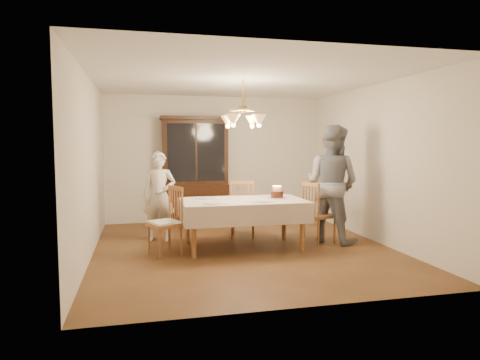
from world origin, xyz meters
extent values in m
plane|color=#523017|center=(0.00, 0.00, 0.00)|extent=(5.00, 5.00, 0.00)
plane|color=white|center=(0.00, 0.00, 2.60)|extent=(5.00, 5.00, 0.00)
plane|color=silver|center=(0.00, 2.50, 1.30)|extent=(4.50, 0.00, 4.50)
plane|color=silver|center=(0.00, -2.50, 1.30)|extent=(4.50, 0.00, 4.50)
plane|color=silver|center=(-2.25, 0.00, 1.30)|extent=(0.00, 5.00, 5.00)
plane|color=silver|center=(2.25, 0.00, 1.30)|extent=(0.00, 5.00, 5.00)
cube|color=brown|center=(0.00, 0.00, 0.73)|extent=(1.80, 1.00, 0.04)
cube|color=beige|center=(0.00, 0.00, 0.75)|extent=(1.90, 1.10, 0.01)
cylinder|color=brown|center=(-0.82, -0.42, 0.35)|extent=(0.07, 0.07, 0.71)
cylinder|color=brown|center=(0.82, -0.42, 0.35)|extent=(0.07, 0.07, 0.71)
cylinder|color=brown|center=(-0.82, 0.42, 0.35)|extent=(0.07, 0.07, 0.71)
cylinder|color=brown|center=(0.82, 0.42, 0.35)|extent=(0.07, 0.07, 0.71)
cube|color=black|center=(-0.45, 2.23, 0.40)|extent=(1.30, 0.50, 0.80)
cube|color=black|center=(-0.45, 2.28, 1.45)|extent=(1.30, 0.40, 1.30)
cube|color=black|center=(-0.45, 2.08, 1.45)|extent=(1.14, 0.01, 1.14)
cube|color=black|center=(-0.45, 2.23, 2.13)|extent=(1.38, 0.54, 0.06)
cube|color=brown|center=(0.19, 0.77, 0.45)|extent=(0.54, 0.53, 0.05)
cube|color=brown|center=(0.13, 0.59, 0.97)|extent=(0.39, 0.15, 0.06)
cylinder|color=brown|center=(0.41, 0.89, 0.21)|extent=(0.04, 0.04, 0.43)
cylinder|color=brown|center=(0.06, 0.99, 0.21)|extent=(0.04, 0.04, 0.43)
cylinder|color=brown|center=(0.31, 0.56, 0.21)|extent=(0.04, 0.04, 0.43)
cylinder|color=brown|center=(-0.03, 0.66, 0.21)|extent=(0.04, 0.04, 0.43)
cube|color=brown|center=(-1.21, -0.14, 0.45)|extent=(0.56, 0.57, 0.05)
cube|color=brown|center=(-1.04, -0.06, 0.97)|extent=(0.20, 0.38, 0.06)
cylinder|color=brown|center=(-1.44, -0.04, 0.21)|extent=(0.04, 0.04, 0.43)
cylinder|color=brown|center=(-1.29, -0.37, 0.21)|extent=(0.04, 0.04, 0.43)
cylinder|color=brown|center=(-1.13, 0.09, 0.21)|extent=(0.04, 0.04, 0.43)
cylinder|color=brown|center=(-0.98, -0.23, 0.21)|extent=(0.04, 0.04, 0.43)
cube|color=silver|center=(-1.21, -0.14, 0.48)|extent=(0.51, 0.52, 0.03)
cube|color=brown|center=(1.31, 0.08, 0.45)|extent=(0.53, 0.54, 0.05)
cube|color=brown|center=(1.13, 0.02, 0.97)|extent=(0.15, 0.39, 0.06)
cylinder|color=brown|center=(1.53, -0.05, 0.21)|extent=(0.04, 0.04, 0.43)
cylinder|color=brown|center=(1.42, 0.30, 0.21)|extent=(0.04, 0.04, 0.43)
cylinder|color=brown|center=(1.20, -0.15, 0.21)|extent=(0.04, 0.04, 0.43)
cylinder|color=brown|center=(1.10, 0.20, 0.21)|extent=(0.04, 0.04, 0.43)
imported|color=beige|center=(-1.24, 0.83, 0.75)|extent=(0.61, 0.46, 1.49)
imported|color=slate|center=(1.53, 0.10, 0.96)|extent=(1.15, 1.19, 1.93)
cylinder|color=white|center=(0.56, 0.03, 0.77)|extent=(0.30, 0.30, 0.01)
cylinder|color=#33140B|center=(0.56, 0.03, 0.83)|extent=(0.20, 0.20, 0.11)
cylinder|color=#598CD8|center=(0.62, 0.03, 0.91)|extent=(0.01, 0.01, 0.07)
sphere|color=#FFB23F|center=(0.62, 0.03, 0.95)|extent=(0.01, 0.01, 0.01)
cylinder|color=pink|center=(0.62, 0.05, 0.91)|extent=(0.01, 0.01, 0.07)
sphere|color=#FFB23F|center=(0.62, 0.05, 0.95)|extent=(0.01, 0.01, 0.01)
cylinder|color=#EACC66|center=(0.61, 0.07, 0.91)|extent=(0.01, 0.01, 0.07)
sphere|color=#FFB23F|center=(0.61, 0.07, 0.95)|extent=(0.01, 0.01, 0.01)
cylinder|color=#598CD8|center=(0.59, 0.08, 0.91)|extent=(0.01, 0.01, 0.07)
sphere|color=#FFB23F|center=(0.59, 0.08, 0.95)|extent=(0.01, 0.01, 0.01)
cylinder|color=pink|center=(0.57, 0.09, 0.91)|extent=(0.01, 0.01, 0.07)
sphere|color=#FFB23F|center=(0.57, 0.09, 0.95)|extent=(0.01, 0.01, 0.01)
cylinder|color=#EACC66|center=(0.55, 0.09, 0.91)|extent=(0.01, 0.01, 0.07)
sphere|color=#FFB23F|center=(0.55, 0.09, 0.95)|extent=(0.01, 0.01, 0.01)
cylinder|color=#598CD8|center=(0.53, 0.08, 0.91)|extent=(0.01, 0.01, 0.07)
sphere|color=#FFB23F|center=(0.53, 0.08, 0.95)|extent=(0.01, 0.01, 0.01)
cylinder|color=pink|center=(0.52, 0.07, 0.91)|extent=(0.01, 0.01, 0.07)
sphere|color=#FFB23F|center=(0.52, 0.07, 0.95)|extent=(0.01, 0.01, 0.01)
cylinder|color=#EACC66|center=(0.51, 0.05, 0.91)|extent=(0.01, 0.01, 0.07)
sphere|color=#FFB23F|center=(0.51, 0.05, 0.95)|extent=(0.01, 0.01, 0.01)
cylinder|color=#598CD8|center=(0.50, 0.03, 0.91)|extent=(0.01, 0.01, 0.07)
sphere|color=#FFB23F|center=(0.50, 0.03, 0.95)|extent=(0.01, 0.01, 0.01)
cylinder|color=pink|center=(0.51, 0.01, 0.91)|extent=(0.01, 0.01, 0.07)
sphere|color=#FFB23F|center=(0.51, 0.01, 0.95)|extent=(0.01, 0.01, 0.01)
cylinder|color=#EACC66|center=(0.52, -0.01, 0.91)|extent=(0.01, 0.01, 0.07)
sphere|color=#FFB23F|center=(0.52, -0.01, 0.95)|extent=(0.01, 0.01, 0.01)
cylinder|color=#598CD8|center=(0.53, -0.02, 0.91)|extent=(0.01, 0.01, 0.07)
sphere|color=#FFB23F|center=(0.53, -0.02, 0.95)|extent=(0.01, 0.01, 0.01)
cylinder|color=pink|center=(0.55, -0.03, 0.91)|extent=(0.01, 0.01, 0.07)
sphere|color=#FFB23F|center=(0.55, -0.03, 0.95)|extent=(0.01, 0.01, 0.01)
cylinder|color=#EACC66|center=(0.57, -0.03, 0.91)|extent=(0.01, 0.01, 0.07)
sphere|color=#FFB23F|center=(0.57, -0.03, 0.95)|extent=(0.01, 0.01, 0.01)
cylinder|color=#598CD8|center=(0.59, -0.02, 0.91)|extent=(0.01, 0.01, 0.07)
sphere|color=#FFB23F|center=(0.59, -0.02, 0.95)|extent=(0.01, 0.01, 0.01)
cylinder|color=pink|center=(0.61, -0.01, 0.91)|extent=(0.01, 0.01, 0.07)
sphere|color=#FFB23F|center=(0.61, -0.01, 0.95)|extent=(0.01, 0.01, 0.01)
cylinder|color=#EACC66|center=(0.62, 0.01, 0.91)|extent=(0.01, 0.01, 0.07)
sphere|color=#FFB23F|center=(0.62, 0.01, 0.95)|extent=(0.01, 0.01, 0.01)
cylinder|color=white|center=(-0.54, -0.32, 0.77)|extent=(0.26, 0.26, 0.02)
cube|color=silver|center=(-0.71, -0.32, 0.76)|extent=(0.01, 0.16, 0.01)
cube|color=silver|center=(-0.36, -0.32, 0.76)|extent=(0.10, 0.10, 0.01)
cylinder|color=white|center=(0.18, -0.30, 0.77)|extent=(0.25, 0.25, 0.02)
cube|color=silver|center=(0.01, -0.30, 0.76)|extent=(0.01, 0.16, 0.01)
cube|color=silver|center=(0.35, -0.30, 0.76)|extent=(0.10, 0.10, 0.01)
cylinder|color=white|center=(-0.52, 0.24, 0.77)|extent=(0.26, 0.26, 0.02)
cube|color=silver|center=(-0.70, 0.24, 0.76)|extent=(0.01, 0.16, 0.01)
cube|color=silver|center=(-0.35, 0.24, 0.76)|extent=(0.10, 0.10, 0.01)
cylinder|color=#BF8C3F|center=(0.00, 0.00, 2.40)|extent=(0.02, 0.02, 0.40)
cylinder|color=#BF8C3F|center=(0.00, 0.00, 2.15)|extent=(0.12, 0.12, 0.10)
cone|color=#D8994C|center=(0.20, 0.20, 1.97)|extent=(0.22, 0.22, 0.18)
sphere|color=#FFD899|center=(0.20, 0.20, 1.90)|extent=(0.07, 0.07, 0.07)
cone|color=#D8994C|center=(-0.20, 0.20, 1.97)|extent=(0.22, 0.22, 0.18)
sphere|color=#FFD899|center=(-0.20, 0.20, 1.90)|extent=(0.07, 0.07, 0.07)
cone|color=#D8994C|center=(-0.20, -0.20, 1.97)|extent=(0.22, 0.22, 0.18)
sphere|color=#FFD899|center=(-0.20, -0.20, 1.90)|extent=(0.07, 0.07, 0.07)
cone|color=#D8994C|center=(0.20, -0.20, 1.97)|extent=(0.22, 0.22, 0.18)
sphere|color=#FFD899|center=(0.20, -0.20, 1.90)|extent=(0.07, 0.07, 0.07)
camera|label=1|loc=(-1.55, -6.38, 1.64)|focal=32.00mm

